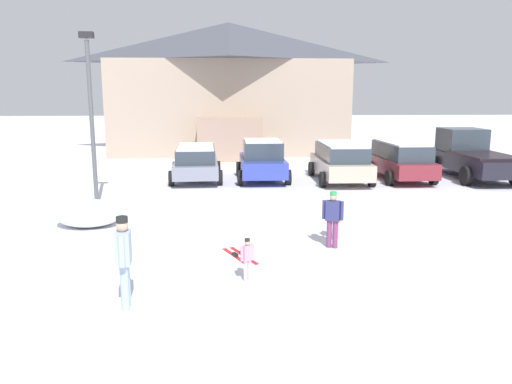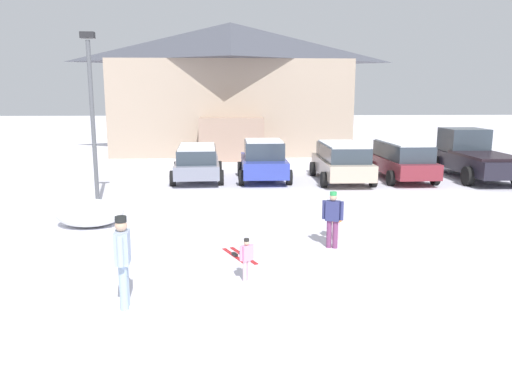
% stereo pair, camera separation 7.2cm
% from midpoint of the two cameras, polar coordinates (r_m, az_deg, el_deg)
% --- Properties ---
extents(ground, '(160.00, 160.00, 0.00)m').
position_cam_midpoint_polar(ground, '(7.98, 11.33, -16.98)').
color(ground, silver).
extents(ski_lodge, '(14.94, 9.75, 8.14)m').
position_cam_midpoint_polar(ski_lodge, '(32.89, -3.16, 11.86)').
color(ski_lodge, tan).
rests_on(ski_lodge, ground).
extents(parked_grey_wagon, '(2.35, 4.56, 1.51)m').
position_cam_midpoint_polar(parked_grey_wagon, '(21.93, -6.97, 3.50)').
color(parked_grey_wagon, gray).
rests_on(parked_grey_wagon, ground).
extents(parked_blue_hatchback, '(2.22, 4.10, 1.78)m').
position_cam_midpoint_polar(parked_blue_hatchback, '(21.73, 0.62, 3.65)').
color(parked_blue_hatchback, '#2F3EA1').
rests_on(parked_blue_hatchback, ground).
extents(parked_beige_suv, '(2.26, 4.75, 1.65)m').
position_cam_midpoint_polar(parked_beige_suv, '(21.81, 9.53, 3.56)').
color(parked_beige_suv, '#B9A791').
rests_on(parked_beige_suv, ground).
extents(parked_maroon_van, '(2.19, 4.64, 1.67)m').
position_cam_midpoint_polar(parked_maroon_van, '(22.77, 16.06, 3.62)').
color(parked_maroon_van, maroon).
rests_on(parked_maroon_van, ground).
extents(pickup_truck, '(2.40, 5.79, 2.15)m').
position_cam_midpoint_polar(pickup_truck, '(24.41, 23.16, 3.85)').
color(pickup_truck, black).
rests_on(pickup_truck, ground).
extents(skier_child_in_orange_jacket, '(0.36, 0.19, 0.99)m').
position_cam_midpoint_polar(skier_child_in_orange_jacket, '(13.05, 8.99, -3.04)').
color(skier_child_in_orange_jacket, '#DEABC4').
rests_on(skier_child_in_orange_jacket, ground).
extents(skier_child_in_pink_snowsuit, '(0.28, 0.23, 0.89)m').
position_cam_midpoint_polar(skier_child_in_pink_snowsuit, '(10.11, -1.20, -7.45)').
color(skier_child_in_pink_snowsuit, beige).
rests_on(skier_child_in_pink_snowsuit, ground).
extents(skier_adult_in_blue_parka, '(0.27, 0.62, 1.67)m').
position_cam_midpoint_polar(skier_adult_in_blue_parka, '(9.05, -15.09, -7.18)').
color(skier_adult_in_blue_parka, '#9DB7D3').
rests_on(skier_adult_in_blue_parka, ground).
extents(skier_teen_in_navy_coat, '(0.50, 0.31, 1.41)m').
position_cam_midpoint_polar(skier_teen_in_navy_coat, '(12.31, 8.59, -2.76)').
color(skier_teen_in_navy_coat, '#733763').
rests_on(skier_teen_in_navy_coat, ground).
extents(pair_of_skis, '(0.82, 1.38, 0.08)m').
position_cam_midpoint_polar(pair_of_skis, '(11.74, -2.07, -7.26)').
color(pair_of_skis, red).
rests_on(pair_of_skis, ground).
extents(lamp_post, '(0.44, 0.24, 5.65)m').
position_cam_midpoint_polar(lamp_post, '(17.25, -18.44, 8.76)').
color(lamp_post, '#515459').
rests_on(lamp_post, ground).
extents(plowed_snow_pile, '(1.90, 1.52, 0.76)m').
position_cam_midpoint_polar(plowed_snow_pile, '(15.03, -18.65, -2.30)').
color(plowed_snow_pile, white).
rests_on(plowed_snow_pile, ground).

